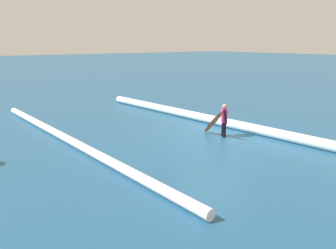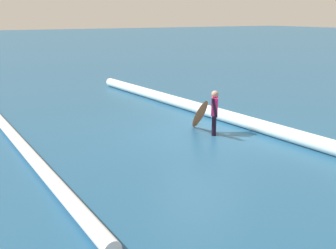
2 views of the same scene
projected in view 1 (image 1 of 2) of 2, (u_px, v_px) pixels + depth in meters
The scene contains 5 objects.
ground_plane at pixel (212, 137), 13.90m from camera, with size 196.39×196.39×0.00m, color #205178.
surfer at pixel (224, 119), 13.80m from camera, with size 0.43×0.49×1.37m.
surfboard at pixel (213, 122), 13.84m from camera, with size 1.61×0.84×1.23m.
wave_crest_foreground at pixel (214, 120), 15.96m from camera, with size 0.41×0.41×16.21m, color white.
wave_crest_midground at pixel (69, 140), 12.91m from camera, with size 0.30×0.30×14.97m, color white.
Camera 1 is at (-9.50, 9.59, 3.82)m, focal length 35.81 mm.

